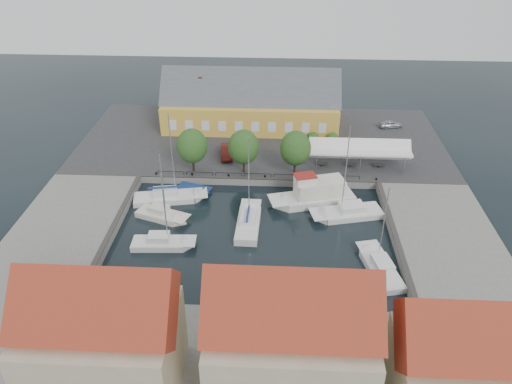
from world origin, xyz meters
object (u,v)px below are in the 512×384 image
(warehouse, at_px, (247,105))
(tent_canopy, at_px, (360,149))
(car_red, at_px, (227,152))
(east_boat_a, at_px, (348,214))
(center_sailboat, at_px, (248,223))
(west_boat_b, at_px, (162,216))
(east_boat_c, at_px, (380,269))
(west_boat_c, at_px, (162,244))
(trawler, at_px, (315,195))
(launch_nw, at_px, (194,190))
(launch_sw, at_px, (124,292))
(west_boat_a, at_px, (169,198))
(car_silver, at_px, (391,124))

(warehouse, relative_size, tent_canopy, 2.04)
(car_red, relative_size, east_boat_a, 0.38)
(warehouse, relative_size, east_boat_a, 2.25)
(center_sailboat, bearing_deg, west_boat_b, 173.84)
(car_red, bearing_deg, east_boat_c, -58.62)
(west_boat_c, bearing_deg, trawler, 29.94)
(warehouse, bearing_deg, trawler, -65.20)
(west_boat_c, distance_m, launch_nw, 12.42)
(east_boat_c, bearing_deg, launch_sw, -169.88)
(east_boat_c, height_order, west_boat_b, east_boat_c)
(center_sailboat, distance_m, west_boat_a, 11.99)
(west_boat_a, height_order, west_boat_b, west_boat_a)
(car_silver, bearing_deg, east_boat_a, 148.33)
(west_boat_a, distance_m, west_boat_c, 9.84)
(center_sailboat, xyz_separation_m, west_boat_c, (-9.52, -4.46, -0.10))
(tent_canopy, distance_m, west_boat_c, 30.54)
(tent_canopy, distance_m, trawler, 10.73)
(tent_canopy, height_order, launch_sw, tent_canopy)
(east_boat_a, relative_size, west_boat_a, 1.01)
(center_sailboat, relative_size, east_boat_c, 1.14)
(east_boat_a, bearing_deg, west_boat_c, -161.44)
(west_boat_a, bearing_deg, launch_nw, 41.57)
(tent_canopy, xyz_separation_m, trawler, (-6.42, -8.17, -2.67))
(east_boat_c, bearing_deg, warehouse, 115.04)
(car_red, height_order, west_boat_b, west_boat_b)
(launch_sw, bearing_deg, center_sailboat, 45.89)
(center_sailboat, distance_m, west_boat_c, 10.51)
(car_red, height_order, launch_nw, car_red)
(trawler, height_order, east_boat_a, east_boat_a)
(warehouse, distance_m, west_boat_b, 28.34)
(car_silver, bearing_deg, warehouse, 78.85)
(west_boat_a, bearing_deg, warehouse, 68.66)
(car_red, xyz_separation_m, east_boat_a, (16.45, -13.24, -1.52))
(east_boat_a, distance_m, west_boat_c, 22.91)
(launch_nw, bearing_deg, car_silver, 33.93)
(car_silver, xyz_separation_m, launch_nw, (-29.49, -19.84, -1.54))
(launch_sw, bearing_deg, car_silver, 50.03)
(warehouse, bearing_deg, car_silver, -0.22)
(center_sailboat, bearing_deg, tent_canopy, 43.59)
(trawler, relative_size, east_boat_c, 1.09)
(warehouse, relative_size, car_silver, 7.77)
(west_boat_a, bearing_deg, east_boat_a, -6.15)
(tent_canopy, height_order, west_boat_b, west_boat_b)
(warehouse, xyz_separation_m, west_boat_b, (-8.82, -26.61, -4.17))
(car_red, distance_m, west_boat_b, 16.35)
(tent_canopy, bearing_deg, trawler, -128.15)
(west_boat_a, height_order, launch_nw, west_boat_a)
(car_silver, distance_m, east_boat_a, 26.61)
(trawler, bearing_deg, car_silver, 58.57)
(warehouse, height_order, launch_sw, warehouse)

